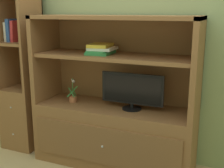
{
  "coord_description": "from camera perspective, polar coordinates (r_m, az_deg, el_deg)",
  "views": [
    {
      "loc": [
        1.11,
        -2.28,
        1.6
      ],
      "look_at": [
        0.0,
        0.35,
        0.89
      ],
      "focal_mm": 47.39,
      "sensor_mm": 36.0,
      "label": 1
    }
  ],
  "objects": [
    {
      "name": "potted_plant",
      "position": [
        3.21,
        -7.53,
        -2.33
      ],
      "size": [
        0.1,
        0.1,
        0.26
      ],
      "color": "#B26642",
      "rests_on": "media_console"
    },
    {
      "name": "bookshelf_tall",
      "position": [
        3.65,
        -16.79,
        -2.03
      ],
      "size": [
        0.41,
        0.43,
        1.87
      ],
      "color": "brown",
      "rests_on": "ground_plane"
    },
    {
      "name": "media_console",
      "position": [
        3.11,
        0.41,
        -6.89
      ],
      "size": [
        1.66,
        0.58,
        1.55
      ],
      "color": "brown",
      "rests_on": "ground_plane"
    },
    {
      "name": "upright_book_row",
      "position": [
        3.58,
        -18.79,
        9.64
      ],
      "size": [
        0.14,
        0.15,
        0.26
      ],
      "color": "silver",
      "rests_on": "bookshelf_tall"
    },
    {
      "name": "magazine_stack",
      "position": [
        2.98,
        -2.1,
        6.74
      ],
      "size": [
        0.27,
        0.32,
        0.1
      ],
      "color": "#338C4C",
      "rests_on": "media_console"
    },
    {
      "name": "painted_rear_wall",
      "position": [
        3.23,
        2.8,
        10.45
      ],
      "size": [
        6.0,
        0.1,
        2.8
      ],
      "primitive_type": "cube",
      "color": "#8C9E6B",
      "rests_on": "ground_plane"
    },
    {
      "name": "tv_monitor",
      "position": [
        2.92,
        3.9,
        -1.24
      ],
      "size": [
        0.64,
        0.2,
        0.37
      ],
      "color": "black",
      "rests_on": "media_console"
    }
  ]
}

